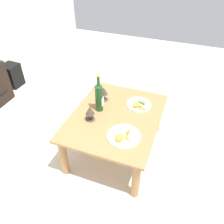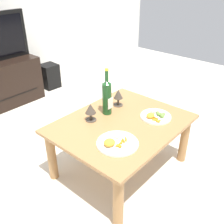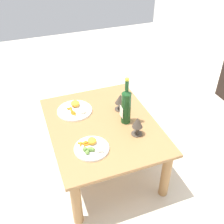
{
  "view_description": "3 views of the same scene",
  "coord_description": "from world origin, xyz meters",
  "px_view_note": "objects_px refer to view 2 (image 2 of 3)",
  "views": [
    {
      "loc": [
        -1.54,
        -0.54,
        1.8
      ],
      "look_at": [
        -0.02,
        0.03,
        0.5
      ],
      "focal_mm": 36.42,
      "sensor_mm": 36.0,
      "label": 1
    },
    {
      "loc": [
        -1.31,
        -1.05,
        1.49
      ],
      "look_at": [
        -0.03,
        0.07,
        0.53
      ],
      "focal_mm": 41.3,
      "sensor_mm": 36.0,
      "label": 2
    },
    {
      "loc": [
        1.54,
        -0.5,
        1.76
      ],
      "look_at": [
        0.01,
        0.08,
        0.55
      ],
      "focal_mm": 43.62,
      "sensor_mm": 36.0,
      "label": 3
    }
  ],
  "objects_px": {
    "goblet_left": "(91,110)",
    "wine_bottle": "(107,96)",
    "dinner_plate_right": "(156,116)",
    "floor_speaker": "(50,76)",
    "goblet_right": "(118,95)",
    "dinner_plate_left": "(116,143)",
    "dining_table": "(121,131)"
  },
  "relations": [
    {
      "from": "dinner_plate_right",
      "to": "wine_bottle",
      "type": "bearing_deg",
      "value": 120.63
    },
    {
      "from": "goblet_left",
      "to": "wine_bottle",
      "type": "bearing_deg",
      "value": -6.86
    },
    {
      "from": "goblet_right",
      "to": "wine_bottle",
      "type": "bearing_deg",
      "value": -173.14
    },
    {
      "from": "floor_speaker",
      "to": "goblet_left",
      "type": "bearing_deg",
      "value": -113.59
    },
    {
      "from": "wine_bottle",
      "to": "goblet_left",
      "type": "distance_m",
      "value": 0.18
    },
    {
      "from": "goblet_left",
      "to": "dinner_plate_right",
      "type": "bearing_deg",
      "value": -44.38
    },
    {
      "from": "dining_table",
      "to": "dinner_plate_right",
      "type": "height_order",
      "value": "dinner_plate_right"
    },
    {
      "from": "floor_speaker",
      "to": "dinner_plate_left",
      "type": "distance_m",
      "value": 2.2
    },
    {
      "from": "dinner_plate_left",
      "to": "dinner_plate_right",
      "type": "height_order",
      "value": "dinner_plate_left"
    },
    {
      "from": "goblet_right",
      "to": "dinner_plate_left",
      "type": "xyz_separation_m",
      "value": [
        -0.44,
        -0.35,
        -0.09
      ]
    },
    {
      "from": "dining_table",
      "to": "floor_speaker",
      "type": "distance_m",
      "value": 1.96
    },
    {
      "from": "dinner_plate_left",
      "to": "goblet_left",
      "type": "bearing_deg",
      "value": 72.68
    },
    {
      "from": "floor_speaker",
      "to": "goblet_right",
      "type": "bearing_deg",
      "value": -103.54
    },
    {
      "from": "wine_bottle",
      "to": "dinner_plate_right",
      "type": "bearing_deg",
      "value": -59.37
    },
    {
      "from": "wine_bottle",
      "to": "dinner_plate_right",
      "type": "xyz_separation_m",
      "value": [
        0.2,
        -0.34,
        -0.14
      ]
    },
    {
      "from": "floor_speaker",
      "to": "dinner_plate_left",
      "type": "xyz_separation_m",
      "value": [
        -0.9,
        -1.98,
        0.3
      ]
    },
    {
      "from": "goblet_left",
      "to": "floor_speaker",
      "type": "bearing_deg",
      "value": 64.09
    },
    {
      "from": "dinner_plate_left",
      "to": "dinner_plate_right",
      "type": "bearing_deg",
      "value": -0.49
    },
    {
      "from": "wine_bottle",
      "to": "dinner_plate_left",
      "type": "bearing_deg",
      "value": -129.58
    },
    {
      "from": "floor_speaker",
      "to": "goblet_right",
      "type": "distance_m",
      "value": 1.74
    },
    {
      "from": "dining_table",
      "to": "wine_bottle",
      "type": "xyz_separation_m",
      "value": [
        0.03,
        0.18,
        0.23
      ]
    },
    {
      "from": "goblet_right",
      "to": "dinner_plate_right",
      "type": "bearing_deg",
      "value": -84.5
    },
    {
      "from": "wine_bottle",
      "to": "dinner_plate_left",
      "type": "relative_size",
      "value": 1.34
    },
    {
      "from": "wine_bottle",
      "to": "goblet_left",
      "type": "bearing_deg",
      "value": 173.14
    },
    {
      "from": "dining_table",
      "to": "dinner_plate_right",
      "type": "xyz_separation_m",
      "value": [
        0.23,
        -0.16,
        0.09
      ]
    },
    {
      "from": "goblet_left",
      "to": "dinner_plate_right",
      "type": "relative_size",
      "value": 0.59
    },
    {
      "from": "wine_bottle",
      "to": "goblet_right",
      "type": "relative_size",
      "value": 2.56
    },
    {
      "from": "goblet_left",
      "to": "dinner_plate_right",
      "type": "xyz_separation_m",
      "value": [
        0.36,
        -0.36,
        -0.08
      ]
    },
    {
      "from": "dining_table",
      "to": "wine_bottle",
      "type": "distance_m",
      "value": 0.29
    },
    {
      "from": "floor_speaker",
      "to": "dinner_plate_right",
      "type": "bearing_deg",
      "value": -99.87
    },
    {
      "from": "wine_bottle",
      "to": "dinner_plate_left",
      "type": "xyz_separation_m",
      "value": [
        -0.27,
        -0.33,
        -0.14
      ]
    },
    {
      "from": "goblet_left",
      "to": "goblet_right",
      "type": "distance_m",
      "value": 0.33
    }
  ]
}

